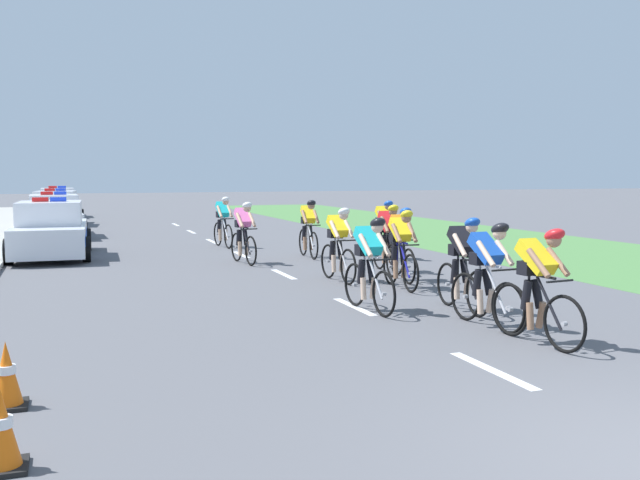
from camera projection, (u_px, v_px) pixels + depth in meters
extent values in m
cube|color=#4C7F42|center=(532.00, 246.00, 21.28)|extent=(7.00, 60.00, 0.01)
cube|color=white|center=(492.00, 370.00, 7.84)|extent=(0.14, 1.60, 0.01)
cube|color=white|center=(354.00, 307.00, 11.58)|extent=(0.14, 1.60, 0.01)
cube|color=white|center=(284.00, 274.00, 15.32)|extent=(0.14, 1.60, 0.01)
cube|color=white|center=(241.00, 254.00, 19.07)|extent=(0.14, 1.60, 0.01)
cube|color=white|center=(212.00, 241.00, 22.81)|extent=(0.14, 1.60, 0.01)
cube|color=white|center=(191.00, 232.00, 26.55)|extent=(0.14, 1.60, 0.01)
cube|color=white|center=(176.00, 225.00, 30.29)|extent=(0.14, 1.60, 0.01)
torus|color=black|center=(564.00, 324.00, 8.57)|extent=(0.10, 0.73, 0.72)
cylinder|color=#99999E|center=(564.00, 324.00, 8.57)|extent=(0.06, 0.06, 0.06)
torus|color=black|center=(510.00, 310.00, 9.48)|extent=(0.10, 0.73, 0.72)
cylinder|color=#99999E|center=(510.00, 310.00, 9.48)|extent=(0.06, 0.06, 0.06)
cylinder|color=black|center=(540.00, 276.00, 8.93)|extent=(0.08, 0.55, 0.04)
cylinder|color=black|center=(549.00, 303.00, 8.80)|extent=(0.08, 0.48, 0.63)
cylinder|color=black|center=(529.00, 297.00, 9.14)|extent=(0.04, 0.04, 0.65)
cylinder|color=black|center=(560.00, 281.00, 8.61)|extent=(0.42, 0.06, 0.03)
cube|color=black|center=(529.00, 271.00, 9.11)|extent=(0.12, 0.23, 0.05)
cube|color=yellow|center=(536.00, 257.00, 8.97)|extent=(0.32, 0.57, 0.45)
cube|color=black|center=(530.00, 268.00, 9.09)|extent=(0.30, 0.22, 0.18)
cylinder|color=black|center=(537.00, 294.00, 9.12)|extent=(0.13, 0.23, 0.40)
cylinder|color=#9E7051|center=(541.00, 315.00, 9.07)|extent=(0.10, 0.16, 0.36)
cylinder|color=black|center=(526.00, 295.00, 9.04)|extent=(0.12, 0.18, 0.40)
cylinder|color=#9E7051|center=(530.00, 316.00, 9.00)|extent=(0.10, 0.13, 0.36)
cylinder|color=#9E7051|center=(558.00, 262.00, 8.85)|extent=(0.11, 0.41, 0.35)
cylinder|color=#9E7051|center=(538.00, 263.00, 8.72)|extent=(0.11, 0.41, 0.35)
sphere|color=#9E7051|center=(554.00, 240.00, 8.68)|extent=(0.19, 0.19, 0.19)
ellipsoid|color=red|center=(555.00, 235.00, 8.67)|extent=(0.25, 0.33, 0.24)
torus|color=black|center=(508.00, 308.00, 9.58)|extent=(0.09, 0.73, 0.72)
cylinder|color=#99999E|center=(508.00, 308.00, 9.58)|extent=(0.06, 0.06, 0.06)
torus|color=black|center=(465.00, 296.00, 10.49)|extent=(0.09, 0.73, 0.72)
cylinder|color=#99999E|center=(465.00, 296.00, 10.49)|extent=(0.06, 0.06, 0.06)
cylinder|color=silver|center=(489.00, 265.00, 9.94)|extent=(0.07, 0.55, 0.04)
cylinder|color=silver|center=(496.00, 290.00, 9.81)|extent=(0.07, 0.48, 0.63)
cylinder|color=silver|center=(480.00, 284.00, 10.15)|extent=(0.04, 0.04, 0.65)
cylinder|color=black|center=(504.00, 270.00, 9.62)|extent=(0.42, 0.05, 0.03)
cube|color=black|center=(480.00, 261.00, 10.12)|extent=(0.11, 0.23, 0.05)
cube|color=blue|center=(486.00, 248.00, 9.98)|extent=(0.31, 0.57, 0.45)
cube|color=black|center=(481.00, 258.00, 10.10)|extent=(0.29, 0.22, 0.18)
cylinder|color=black|center=(487.00, 282.00, 10.13)|extent=(0.12, 0.23, 0.40)
cylinder|color=beige|center=(490.00, 301.00, 10.08)|extent=(0.10, 0.16, 0.36)
cylinder|color=black|center=(477.00, 283.00, 10.05)|extent=(0.12, 0.17, 0.40)
cylinder|color=beige|center=(480.00, 302.00, 10.01)|extent=(0.10, 0.13, 0.36)
cylinder|color=beige|center=(504.00, 253.00, 9.85)|extent=(0.10, 0.41, 0.35)
cylinder|color=beige|center=(486.00, 254.00, 9.73)|extent=(0.10, 0.41, 0.35)
sphere|color=beige|center=(499.00, 233.00, 9.69)|extent=(0.19, 0.19, 0.19)
ellipsoid|color=black|center=(500.00, 229.00, 9.67)|extent=(0.25, 0.33, 0.24)
torus|color=black|center=(478.00, 294.00, 10.72)|extent=(0.08, 0.73, 0.72)
cylinder|color=#99999E|center=(478.00, 294.00, 10.72)|extent=(0.06, 0.06, 0.06)
torus|color=black|center=(447.00, 284.00, 11.67)|extent=(0.08, 0.73, 0.72)
cylinder|color=#99999E|center=(447.00, 284.00, 11.67)|extent=(0.06, 0.06, 0.06)
cylinder|color=black|center=(464.00, 256.00, 11.10)|extent=(0.06, 0.55, 0.04)
cylinder|color=black|center=(469.00, 278.00, 10.96)|extent=(0.06, 0.48, 0.63)
cylinder|color=black|center=(458.00, 273.00, 11.32)|extent=(0.04, 0.04, 0.65)
cylinder|color=black|center=(475.00, 260.00, 10.77)|extent=(0.42, 0.05, 0.03)
cube|color=black|center=(458.00, 252.00, 11.28)|extent=(0.11, 0.22, 0.05)
cube|color=black|center=(462.00, 240.00, 11.15)|extent=(0.31, 0.56, 0.45)
cube|color=black|center=(459.00, 250.00, 11.27)|extent=(0.29, 0.21, 0.18)
cylinder|color=black|center=(465.00, 271.00, 11.28)|extent=(0.12, 0.23, 0.40)
cylinder|color=beige|center=(467.00, 288.00, 11.23)|extent=(0.10, 0.16, 0.36)
cylinder|color=black|center=(455.00, 271.00, 11.23)|extent=(0.12, 0.17, 0.40)
cylinder|color=beige|center=(457.00, 288.00, 11.18)|extent=(0.10, 0.13, 0.36)
cylinder|color=beige|center=(478.00, 245.00, 10.99)|extent=(0.10, 0.40, 0.35)
cylinder|color=beige|center=(460.00, 245.00, 10.90)|extent=(0.10, 0.40, 0.35)
sphere|color=beige|center=(472.00, 227.00, 10.84)|extent=(0.19, 0.19, 0.19)
ellipsoid|color=blue|center=(472.00, 223.00, 10.82)|extent=(0.25, 0.33, 0.24)
torus|color=black|center=(384.00, 294.00, 10.71)|extent=(0.09, 0.73, 0.72)
cylinder|color=#99999E|center=(384.00, 294.00, 10.71)|extent=(0.06, 0.06, 0.06)
torus|color=black|center=(355.00, 285.00, 11.62)|extent=(0.09, 0.73, 0.72)
cylinder|color=#99999E|center=(355.00, 285.00, 11.62)|extent=(0.06, 0.06, 0.06)
cylinder|color=silver|center=(370.00, 256.00, 11.07)|extent=(0.07, 0.55, 0.04)
cylinder|color=silver|center=(375.00, 278.00, 10.94)|extent=(0.07, 0.48, 0.63)
cylinder|color=silver|center=(364.00, 273.00, 11.28)|extent=(0.04, 0.04, 0.65)
cylinder|color=black|center=(381.00, 260.00, 10.76)|extent=(0.42, 0.06, 0.03)
cube|color=black|center=(365.00, 252.00, 11.25)|extent=(0.11, 0.23, 0.05)
cube|color=#19B2B7|center=(368.00, 241.00, 11.12)|extent=(0.32, 0.57, 0.45)
cube|color=black|center=(365.00, 250.00, 11.24)|extent=(0.29, 0.22, 0.18)
cylinder|color=black|center=(371.00, 271.00, 11.26)|extent=(0.12, 0.23, 0.40)
cylinder|color=beige|center=(373.00, 288.00, 11.21)|extent=(0.10, 0.16, 0.36)
cylinder|color=black|center=(361.00, 272.00, 11.19)|extent=(0.12, 0.18, 0.40)
cylinder|color=beige|center=(363.00, 289.00, 11.14)|extent=(0.10, 0.13, 0.36)
cylinder|color=beige|center=(384.00, 245.00, 10.99)|extent=(0.10, 0.41, 0.35)
cylinder|color=beige|center=(366.00, 245.00, 10.86)|extent=(0.10, 0.41, 0.35)
sphere|color=beige|center=(377.00, 227.00, 10.82)|extent=(0.19, 0.19, 0.19)
ellipsoid|color=black|center=(378.00, 223.00, 10.81)|extent=(0.25, 0.33, 0.24)
torus|color=black|center=(411.00, 273.00, 12.93)|extent=(0.09, 0.73, 0.72)
cylinder|color=#99999E|center=(411.00, 273.00, 12.93)|extent=(0.06, 0.06, 0.06)
torus|color=black|center=(390.00, 266.00, 13.89)|extent=(0.09, 0.73, 0.72)
cylinder|color=#99999E|center=(390.00, 266.00, 13.89)|extent=(0.06, 0.06, 0.06)
cylinder|color=#1E1E99|center=(401.00, 242.00, 13.31)|extent=(0.07, 0.55, 0.04)
cylinder|color=#1E1E99|center=(405.00, 260.00, 13.17)|extent=(0.07, 0.48, 0.63)
cylinder|color=#1E1E99|center=(397.00, 257.00, 13.53)|extent=(0.04, 0.04, 0.65)
cylinder|color=black|center=(409.00, 245.00, 12.98)|extent=(0.42, 0.06, 0.03)
cube|color=black|center=(397.00, 239.00, 13.50)|extent=(0.11, 0.23, 0.05)
cube|color=yellow|center=(400.00, 229.00, 13.36)|extent=(0.32, 0.57, 0.45)
cube|color=black|center=(398.00, 237.00, 13.48)|extent=(0.29, 0.22, 0.18)
cylinder|color=black|center=(403.00, 255.00, 13.49)|extent=(0.12, 0.23, 0.40)
cylinder|color=#9E7051|center=(404.00, 269.00, 13.44)|extent=(0.10, 0.16, 0.36)
cylinder|color=black|center=(394.00, 255.00, 13.44)|extent=(0.12, 0.18, 0.40)
cylinder|color=#9E7051|center=(396.00, 269.00, 13.39)|extent=(0.10, 0.13, 0.36)
cylinder|color=#9E7051|center=(412.00, 233.00, 13.20)|extent=(0.10, 0.41, 0.35)
cylinder|color=#9E7051|center=(397.00, 233.00, 13.11)|extent=(0.10, 0.41, 0.35)
sphere|color=#9E7051|center=(406.00, 218.00, 13.05)|extent=(0.19, 0.19, 0.19)
ellipsoid|color=yellow|center=(407.00, 214.00, 13.03)|extent=(0.25, 0.33, 0.24)
torus|color=black|center=(409.00, 266.00, 13.91)|extent=(0.12, 0.72, 0.72)
cylinder|color=#99999E|center=(409.00, 266.00, 13.91)|extent=(0.07, 0.07, 0.06)
torus|color=black|center=(392.00, 260.00, 14.88)|extent=(0.12, 0.72, 0.72)
cylinder|color=#99999E|center=(392.00, 260.00, 14.88)|extent=(0.07, 0.07, 0.06)
cylinder|color=white|center=(401.00, 238.00, 14.29)|extent=(0.10, 0.55, 0.04)
cylinder|color=white|center=(404.00, 254.00, 14.16)|extent=(0.09, 0.48, 0.63)
cylinder|color=white|center=(398.00, 251.00, 14.52)|extent=(0.04, 0.04, 0.65)
cylinder|color=black|center=(407.00, 240.00, 13.96)|extent=(0.42, 0.07, 0.03)
cube|color=black|center=(398.00, 235.00, 14.48)|extent=(0.12, 0.23, 0.05)
cube|color=orange|center=(400.00, 226.00, 14.34)|extent=(0.34, 0.58, 0.44)
cube|color=black|center=(398.00, 233.00, 14.47)|extent=(0.30, 0.23, 0.18)
cylinder|color=black|center=(403.00, 249.00, 14.48)|extent=(0.13, 0.23, 0.40)
cylinder|color=#9E7051|center=(404.00, 263.00, 14.42)|extent=(0.11, 0.16, 0.36)
cylinder|color=black|center=(395.00, 250.00, 14.43)|extent=(0.13, 0.18, 0.40)
cylinder|color=#9E7051|center=(396.00, 263.00, 14.38)|extent=(0.10, 0.13, 0.36)
cylinder|color=#9E7051|center=(411.00, 229.00, 14.18)|extent=(0.12, 0.41, 0.35)
cylinder|color=#9E7051|center=(396.00, 229.00, 14.10)|extent=(0.12, 0.41, 0.35)
sphere|color=#9E7051|center=(405.00, 215.00, 14.03)|extent=(0.19, 0.19, 0.19)
ellipsoid|color=blue|center=(406.00, 212.00, 14.02)|extent=(0.26, 0.34, 0.24)
torus|color=black|center=(348.00, 267.00, 13.83)|extent=(0.08, 0.73, 0.72)
cylinder|color=#99999E|center=(348.00, 267.00, 13.83)|extent=(0.06, 0.06, 0.06)
torus|color=black|center=(328.00, 261.00, 14.75)|extent=(0.08, 0.73, 0.72)
cylinder|color=#99999E|center=(328.00, 261.00, 14.75)|extent=(0.06, 0.06, 0.06)
cylinder|color=silver|center=(339.00, 238.00, 14.19)|extent=(0.06, 0.55, 0.04)
cylinder|color=silver|center=(343.00, 255.00, 14.06)|extent=(0.06, 0.48, 0.63)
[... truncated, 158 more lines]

